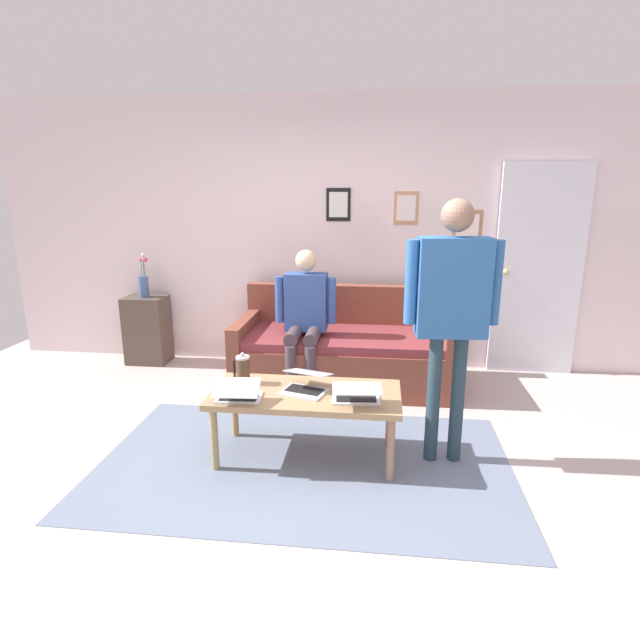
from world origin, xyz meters
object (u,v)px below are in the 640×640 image
Objects in this scene: interior_door at (538,271)px; laptop_left at (238,394)px; laptop_center at (356,395)px; person_standing at (452,300)px; side_shelf at (148,330)px; person_seated at (305,313)px; french_press at (243,370)px; coffee_table at (306,399)px; flower_vase at (144,284)px; couch at (344,351)px; laptop_right at (305,385)px.

interior_door is 6.71× the size of laptop_left.
person_standing is at bearing -162.07° from laptop_center.
laptop_left is 2.50m from side_shelf.
side_shelf is at bearing -17.57° from person_seated.
laptop_center is at bearing 164.42° from french_press.
interior_door is 5.86× the size of laptop_center.
side_shelf is at bearing -42.31° from coffee_table.
french_press is at bearing 131.74° from flower_vase.
person_standing is at bearing -175.58° from coffee_table.
side_shelf reaches higher than laptop_center.
interior_door is 1.03× the size of couch.
person_standing is at bearing 178.58° from french_press.
laptop_left is 1.49m from person_standing.
couch is 4.40× the size of flower_vase.
flower_vase is (1.95, -1.78, 0.42)m from coffee_table.
french_press is (0.45, -0.09, 0.06)m from laptop_right.
side_shelf reaches higher than coffee_table.
coffee_table is 1.27m from person_seated.
coffee_table is 1.16m from person_standing.
interior_door reaches higher than person_seated.
laptop_right is 0.81× the size of flower_vase.
side_shelf is (2.30, -1.89, -0.17)m from laptop_center.
side_shelf reaches higher than french_press.
laptop_center is 0.49× the size of side_shelf.
laptop_left is 2.51m from flower_vase.
laptop_right is (0.35, -0.13, -0.00)m from laptop_center.
laptop_center is at bearing 140.48° from side_shelf.
laptop_center is 2.98m from side_shelf.
interior_door reaches higher than side_shelf.
laptop_right reaches higher than laptop_center.
flower_vase is at bearing -42.18° from laptop_right.
interior_door is 2.17m from person_standing.
person_seated reaches higher than couch.
person_standing is (-0.93, -0.07, 0.69)m from coffee_table.
interior_door is 2.70m from laptop_center.
person_standing is at bearing 149.35° from flower_vase.
person_seated is (0.53, -1.33, 0.20)m from laptop_center.
flower_vase is 0.35× the size of person_seated.
laptop_center reaches higher than coffee_table.
laptop_right is 1.23m from person_seated.
laptop_center is at bearing 111.59° from person_seated.
laptop_left reaches higher than coffee_table.
laptop_center is 1.45m from person_seated.
laptop_center is 0.27× the size of person_seated.
interior_door is at bearing -177.43° from side_shelf.
couch is at bearing -114.67° from french_press.
interior_door reaches higher than coffee_table.
interior_door is 3.10m from french_press.
flower_vase is at bearing -39.56° from laptop_center.
person_seated is (1.11, -1.14, -0.39)m from person_standing.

